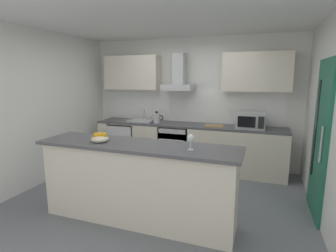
{
  "coord_description": "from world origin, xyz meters",
  "views": [
    {
      "loc": [
        1.39,
        -3.49,
        1.82
      ],
      "look_at": [
        -0.01,
        0.41,
        1.05
      ],
      "focal_mm": 28.24,
      "sensor_mm": 36.0,
      "label": 1
    }
  ],
  "objects": [
    {
      "name": "oven",
      "position": [
        -0.21,
        1.47,
        0.46
      ],
      "size": [
        0.6,
        0.62,
        0.8
      ],
      "color": "slate",
      "rests_on": "ground"
    },
    {
      "name": "fruit_bowl",
      "position": [
        -0.51,
        -0.73,
        1.06
      ],
      "size": [
        0.22,
        0.22,
        0.13
      ],
      "color": "beige",
      "rests_on": "counter_island"
    },
    {
      "name": "wine_glass",
      "position": [
        0.66,
        -0.7,
        1.14
      ],
      "size": [
        0.08,
        0.08,
        0.18
      ],
      "color": "silver",
      "rests_on": "counter_island"
    },
    {
      "name": "wall_right",
      "position": [
        2.2,
        0.0,
        1.3
      ],
      "size": [
        0.12,
        4.63,
        2.6
      ],
      "primitive_type": "cube",
      "color": "white",
      "rests_on": "ground"
    },
    {
      "name": "wall_left",
      "position": [
        -2.2,
        0.0,
        1.3
      ],
      "size": [
        0.12,
        4.63,
        2.6
      ],
      "primitive_type": "cube",
      "color": "white",
      "rests_on": "ground"
    },
    {
      "name": "upper_cabinets",
      "position": [
        -0.0,
        1.64,
        1.91
      ],
      "size": [
        3.72,
        0.32,
        0.7
      ],
      "color": "beige"
    },
    {
      "name": "kettle",
      "position": [
        -0.62,
        1.43,
        1.01
      ],
      "size": [
        0.29,
        0.15,
        0.24
      ],
      "color": "#B7BABC",
      "rests_on": "counter_back"
    },
    {
      "name": "refrigerator",
      "position": [
        -1.36,
        1.46,
        0.43
      ],
      "size": [
        0.58,
        0.6,
        0.85
      ],
      "color": "white",
      "rests_on": "ground"
    },
    {
      "name": "backsplash_tile",
      "position": [
        0.0,
        1.8,
        1.23
      ],
      "size": [
        3.64,
        0.02,
        0.66
      ],
      "primitive_type": "cube",
      "color": "white"
    },
    {
      "name": "side_door",
      "position": [
        2.12,
        0.3,
        1.03
      ],
      "size": [
        0.08,
        0.85,
        2.05
      ],
      "color": "#1E664C",
      "rests_on": "ground"
    },
    {
      "name": "counter_back",
      "position": [
        0.0,
        1.49,
        0.45
      ],
      "size": [
        3.77,
        0.6,
        0.9
      ],
      "color": "beige",
      "rests_on": "ground"
    },
    {
      "name": "wall_back",
      "position": [
        0.0,
        1.87,
        1.3
      ],
      "size": [
        5.28,
        0.12,
        2.6
      ],
      "primitive_type": "cube",
      "color": "white",
      "rests_on": "ground"
    },
    {
      "name": "ceiling",
      "position": [
        0.0,
        0.0,
        2.61
      ],
      "size": [
        5.28,
        4.63,
        0.02
      ],
      "primitive_type": "cube",
      "color": "white"
    },
    {
      "name": "sink",
      "position": [
        -0.97,
        1.48,
        0.93
      ],
      "size": [
        0.5,
        0.4,
        0.26
      ],
      "color": "silver",
      "rests_on": "counter_back"
    },
    {
      "name": "range_hood",
      "position": [
        -0.21,
        1.6,
        1.79
      ],
      "size": [
        0.62,
        0.45,
        0.72
      ],
      "color": "#B7BABC"
    },
    {
      "name": "counter_island",
      "position": [
        -0.03,
        -0.66,
        0.51
      ],
      "size": [
        2.54,
        0.64,
        1.01
      ],
      "color": "beige",
      "rests_on": "ground"
    },
    {
      "name": "microwave",
      "position": [
        1.21,
        1.44,
        1.05
      ],
      "size": [
        0.5,
        0.38,
        0.3
      ],
      "color": "#B7BABC",
      "rests_on": "counter_back"
    },
    {
      "name": "ground",
      "position": [
        0.0,
        0.0,
        -0.01
      ],
      "size": [
        5.28,
        4.63,
        0.02
      ],
      "primitive_type": "cube",
      "color": "slate"
    },
    {
      "name": "chopping_board",
      "position": [
        0.55,
        1.44,
        0.91
      ],
      "size": [
        0.36,
        0.25,
        0.02
      ],
      "primitive_type": "cube",
      "rotation": [
        0.0,
        0.0,
        0.09
      ],
      "color": "tan",
      "rests_on": "counter_back"
    }
  ]
}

